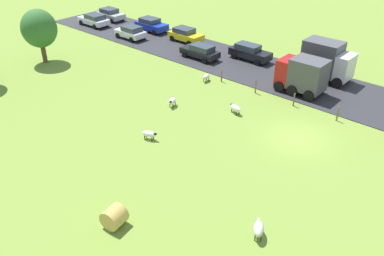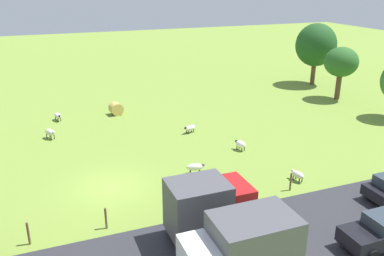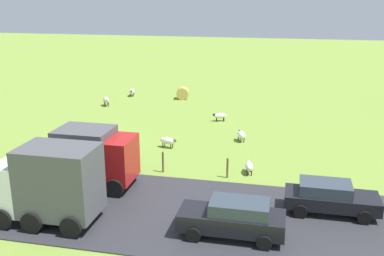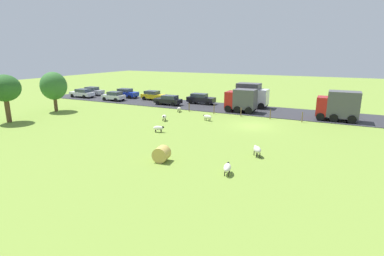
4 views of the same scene
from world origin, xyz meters
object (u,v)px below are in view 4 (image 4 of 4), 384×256
object	(u,v)px
car_2	(114,96)
truck_1	(339,105)
truck_0	(241,100)
sheep_4	(257,150)
tree_0	(54,86)
tree_1	(4,89)
car_4	(153,95)
sheep_2	(164,117)
car_5	(201,99)
sheep_0	(179,109)
sheep_5	(227,168)
car_1	(337,108)
sheep_1	(207,117)
car_3	(168,100)
car_8	(126,93)
sheep_3	(158,128)
truck_2	(252,95)
car_6	(82,93)
car_0	(93,91)
hay_bale_0	(162,154)

from	to	relation	value
car_2	truck_1	bearing A→B (deg)	-90.27
truck_0	truck_1	world-z (taller)	truck_1
sheep_4	tree_0	bearing A→B (deg)	78.41
tree_1	truck_0	bearing A→B (deg)	-51.84
tree_1	car_4	xyz separation A→B (m)	(21.84, -6.09, -3.13)
sheep_2	car_4	distance (m)	16.62
car_2	car_5	bearing A→B (deg)	-76.65
sheep_0	sheep_5	distance (m)	22.58
tree_1	car_1	world-z (taller)	tree_1
sheep_4	sheep_1	bearing A→B (deg)	40.71
sheep_1	car_3	world-z (taller)	car_3
car_5	car_3	bearing A→B (deg)	126.95
sheep_1	truck_1	distance (m)	15.89
truck_1	car_4	distance (m)	29.40
sheep_4	sheep_5	distance (m)	4.59
sheep_1	car_8	bearing A→B (deg)	62.71
sheep_2	truck_1	size ratio (longest dim) A/B	0.23
sheep_5	car_4	bearing A→B (deg)	41.97
sheep_3	car_4	xyz separation A→B (m)	(17.94, 12.52, 0.42)
car_2	car_8	xyz separation A→B (m)	(3.69, 0.30, 0.05)
truck_2	sheep_5	bearing A→B (deg)	-168.01
car_4	car_6	size ratio (longest dim) A/B	0.92
sheep_4	car_3	bearing A→B (deg)	46.67
sheep_4	car_1	size ratio (longest dim) A/B	0.30
truck_2	car_1	world-z (taller)	truck_2
car_0	car_3	xyz separation A→B (m)	(-3.20, -18.94, -0.01)
car_3	sheep_4	bearing A→B (deg)	-133.33
car_0	car_6	world-z (taller)	car_0
car_4	truck_2	bearing A→B (deg)	-88.60
tree_0	car_6	size ratio (longest dim) A/B	1.21
sheep_5	truck_2	xyz separation A→B (m)	(25.72, 5.46, 1.45)
tree_1	car_0	distance (m)	23.46
car_1	car_2	bearing A→B (deg)	96.42
sheep_1	tree_1	bearing A→B (deg)	118.04
truck_1	car_5	xyz separation A→B (m)	(3.67, 20.03, -1.02)
tree_0	car_4	size ratio (longest dim) A/B	1.32
hay_bale_0	truck_0	world-z (taller)	truck_0
sheep_1	sheep_2	distance (m)	5.27
car_3	car_5	xyz separation A→B (m)	(3.12, -4.15, 0.06)
sheep_4	truck_2	size ratio (longest dim) A/B	0.27
car_5	car_6	bearing A→B (deg)	97.85
sheep_2	truck_0	size ratio (longest dim) A/B	0.26
car_4	car_8	world-z (taller)	car_8
tree_0	truck_2	distance (m)	28.38
car_3	sheep_1	bearing A→B (deg)	-126.92
tree_1	car_3	distance (m)	21.93
sheep_5	tree_0	world-z (taller)	tree_0
sheep_5	truck_1	distance (m)	22.55
truck_2	car_5	distance (m)	8.26
car_5	car_6	xyz separation A→B (m)	(-3.11, 22.54, -0.04)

